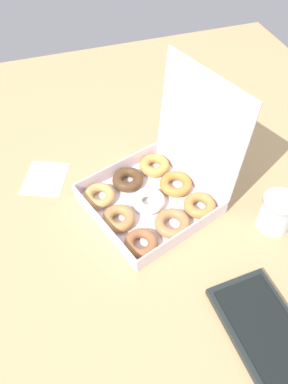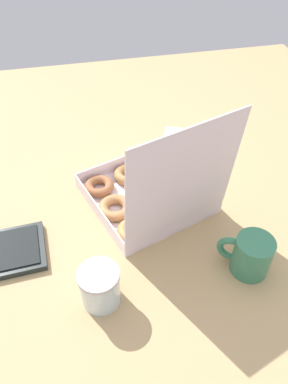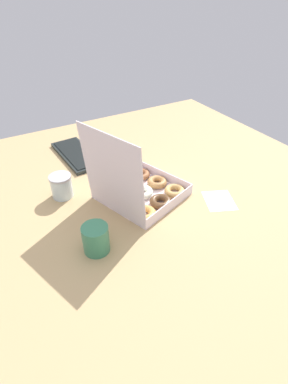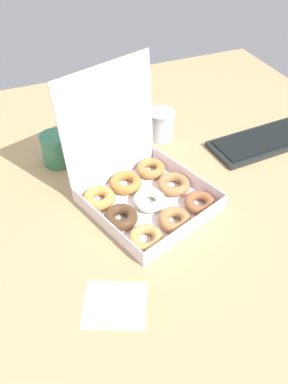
{
  "view_description": "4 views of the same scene",
  "coord_description": "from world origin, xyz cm",
  "px_view_note": "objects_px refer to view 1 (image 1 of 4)",
  "views": [
    {
      "loc": [
        65.12,
        -18.76,
        82.37
      ],
      "look_at": [
        1.1,
        2.14,
        5.08
      ],
      "focal_mm": 35.0,
      "sensor_mm": 36.0,
      "label": 1
    },
    {
      "loc": [
        18.7,
        78.82,
        77.55
      ],
      "look_at": [
        2.31,
        3.13,
        2.65
      ],
      "focal_mm": 35.0,
      "sensor_mm": 36.0,
      "label": 2
    },
    {
      "loc": [
        -88.26,
        54.11,
        77.86
      ],
      "look_at": [
        -1.05,
        4.07,
        4.04
      ],
      "focal_mm": 28.0,
      "sensor_mm": 36.0,
      "label": 3
    },
    {
      "loc": [
        -28.23,
        -66.72,
        74.69
      ],
      "look_at": [
        1.11,
        5.11,
        3.58
      ],
      "focal_mm": 35.0,
      "sensor_mm": 36.0,
      "label": 4
    }
  ],
  "objects_px": {
    "donut_box": "(155,191)",
    "glass_jar": "(277,213)",
    "keyboard": "(278,353)",
    "coffee_mug": "(215,129)"
  },
  "relations": [
    {
      "from": "donut_box",
      "to": "keyboard",
      "type": "bearing_deg",
      "value": 12.42
    },
    {
      "from": "keyboard",
      "to": "coffee_mug",
      "type": "distance_m",
      "value": 0.68
    },
    {
      "from": "keyboard",
      "to": "coffee_mug",
      "type": "height_order",
      "value": "coffee_mug"
    },
    {
      "from": "donut_box",
      "to": "glass_jar",
      "type": "xyz_separation_m",
      "value": [
        0.18,
        0.27,
        0.01
      ]
    },
    {
      "from": "keyboard",
      "to": "donut_box",
      "type": "bearing_deg",
      "value": -167.58
    },
    {
      "from": "keyboard",
      "to": "glass_jar",
      "type": "height_order",
      "value": "glass_jar"
    },
    {
      "from": "donut_box",
      "to": "keyboard",
      "type": "distance_m",
      "value": 0.49
    },
    {
      "from": "coffee_mug",
      "to": "glass_jar",
      "type": "relative_size",
      "value": 1.18
    },
    {
      "from": "donut_box",
      "to": "glass_jar",
      "type": "relative_size",
      "value": 4.1
    },
    {
      "from": "donut_box",
      "to": "glass_jar",
      "type": "height_order",
      "value": "donut_box"
    }
  ]
}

